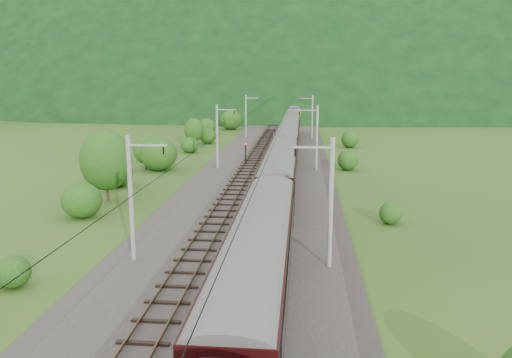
{
  "coord_description": "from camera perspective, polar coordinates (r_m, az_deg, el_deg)",
  "views": [
    {
      "loc": [
        4.4,
        -29.39,
        11.88
      ],
      "look_at": [
        0.28,
        14.91,
        2.6
      ],
      "focal_mm": 35.0,
      "sensor_mm": 36.0,
      "label": 1
    }
  ],
  "objects": [
    {
      "name": "railbed",
      "position": [
        41.33,
        -1.02,
        -4.71
      ],
      "size": [
        14.0,
        220.0,
        0.3
      ],
      "primitive_type": "cube",
      "color": "#38332D",
      "rests_on": "ground"
    },
    {
      "name": "vegetation_right",
      "position": [
        44.77,
        14.61,
        -2.38
      ],
      "size": [
        5.33,
        98.04,
        2.73
      ],
      "color": "#1E4B14",
      "rests_on": "ground"
    },
    {
      "name": "signal",
      "position": [
        68.46,
        -1.19,
        3.28
      ],
      "size": [
        0.27,
        0.27,
        2.48
      ],
      "color": "black",
      "rests_on": "railbed"
    },
    {
      "name": "track_left",
      "position": [
        41.59,
        -4.31,
        -4.32
      ],
      "size": [
        2.4,
        220.0,
        0.27
      ],
      "color": "brown",
      "rests_on": "railbed"
    },
    {
      "name": "mountain_main",
      "position": [
        289.66,
        4.5,
        9.4
      ],
      "size": [
        504.0,
        360.0,
        244.0
      ],
      "primitive_type": "ellipsoid",
      "color": "black",
      "rests_on": "ground"
    },
    {
      "name": "hazard_post_far",
      "position": [
        93.26,
        2.83,
        5.08
      ],
      "size": [
        0.15,
        0.15,
        1.43
      ],
      "primitive_type": "cylinder",
      "color": "red",
      "rests_on": "railbed"
    },
    {
      "name": "track_right",
      "position": [
        41.08,
        2.32,
        -4.5
      ],
      "size": [
        2.4,
        220.0,
        0.27
      ],
      "color": "brown",
      "rests_on": "railbed"
    },
    {
      "name": "ground",
      "position": [
        32.0,
        -3.01,
        -10.03
      ],
      "size": [
        600.0,
        600.0,
        0.0
      ],
      "primitive_type": "plane",
      "color": "#234816",
      "rests_on": "ground"
    },
    {
      "name": "vegetation_left",
      "position": [
        54.44,
        -14.19,
        1.32
      ],
      "size": [
        11.35,
        144.2,
        6.9
      ],
      "color": "#1E4B14",
      "rests_on": "ground"
    },
    {
      "name": "overhead_wires",
      "position": [
        39.92,
        -1.05,
        4.9
      ],
      "size": [
        4.83,
        198.0,
        0.03
      ],
      "color": "black",
      "rests_on": "ground"
    },
    {
      "name": "hazard_post_near",
      "position": [
        89.06,
        2.08,
        4.81
      ],
      "size": [
        0.17,
        0.17,
        1.57
      ],
      "primitive_type": "cylinder",
      "color": "red",
      "rests_on": "railbed"
    },
    {
      "name": "catenary_left",
      "position": [
        62.72,
        -4.39,
        4.99
      ],
      "size": [
        2.54,
        192.28,
        8.0
      ],
      "color": "gray",
      "rests_on": "railbed"
    },
    {
      "name": "train",
      "position": [
        58.91,
        3.33,
        3.67
      ],
      "size": [
        3.03,
        146.25,
        5.27
      ],
      "color": "black",
      "rests_on": "ground"
    },
    {
      "name": "mountain_ridge",
      "position": [
        352.29,
        -15.58,
        9.43
      ],
      "size": [
        336.0,
        280.0,
        132.0
      ],
      "primitive_type": "ellipsoid",
      "color": "black",
      "rests_on": "ground"
    },
    {
      "name": "catenary_right",
      "position": [
        61.85,
        6.9,
        4.85
      ],
      "size": [
        2.54,
        192.28,
        8.0
      ],
      "color": "gray",
      "rests_on": "railbed"
    }
  ]
}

